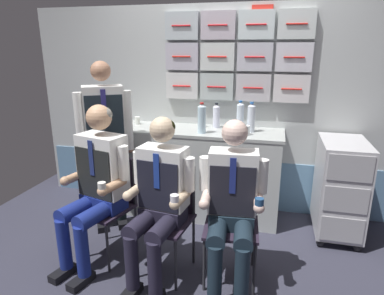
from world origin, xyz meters
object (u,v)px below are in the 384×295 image
at_px(folding_chair_left, 112,195).
at_px(service_trolley, 340,186).
at_px(water_bottle_tall, 240,117).
at_px(crew_member_right, 159,195).
at_px(crew_member_near_trolley, 232,200).
at_px(snack_banana, 164,125).
at_px(crew_member_standing, 105,134).
at_px(coffee_cup_white, 246,130).
at_px(crew_member_left, 96,179).
at_px(folding_chair_near_trolley, 232,211).
at_px(folding_chair_right, 169,206).

bearing_deg(folding_chair_left, service_trolley, 21.32).
bearing_deg(water_bottle_tall, crew_member_right, -111.51).
height_order(crew_member_right, crew_member_near_trolley, crew_member_right).
bearing_deg(snack_banana, crew_member_standing, -128.70).
relative_size(crew_member_standing, coffee_cup_white, 18.12).
height_order(crew_member_near_trolley, coffee_cup_white, crew_member_near_trolley).
xyz_separation_m(crew_member_left, coffee_cup_white, (1.09, 0.91, 0.25)).
height_order(crew_member_near_trolley, snack_banana, crew_member_near_trolley).
relative_size(service_trolley, snack_banana, 5.34).
distance_m(folding_chair_near_trolley, crew_member_standing, 1.40).
relative_size(folding_chair_right, folding_chair_near_trolley, 1.00).
bearing_deg(service_trolley, snack_banana, 175.77).
relative_size(crew_member_right, snack_banana, 7.30).
distance_m(service_trolley, coffee_cup_white, 1.01).
xyz_separation_m(crew_member_near_trolley, crew_member_standing, (-1.28, 0.58, 0.26)).
xyz_separation_m(folding_chair_right, water_bottle_tall, (0.43, 0.99, 0.55)).
relative_size(folding_chair_right, water_bottle_tall, 2.79).
height_order(folding_chair_right, crew_member_standing, crew_member_standing).
distance_m(folding_chair_near_trolley, crew_member_near_trolley, 0.23).
height_order(service_trolley, folding_chair_right, service_trolley).
relative_size(service_trolley, coffee_cup_white, 10.31).
bearing_deg(snack_banana, coffee_cup_white, -8.59).
xyz_separation_m(water_bottle_tall, snack_banana, (-0.79, -0.02, -0.12)).
bearing_deg(crew_member_left, crew_member_right, -9.91).
xyz_separation_m(crew_member_right, snack_banana, (-0.34, 1.13, 0.26)).
xyz_separation_m(crew_member_right, crew_member_near_trolley, (0.53, 0.05, -0.00)).
bearing_deg(crew_member_standing, folding_chair_left, -59.20).
distance_m(folding_chair_right, water_bottle_tall, 1.21).
relative_size(service_trolley, water_bottle_tall, 3.04).
distance_m(folding_chair_left, snack_banana, 1.00).
distance_m(crew_member_left, crew_member_right, 0.57).
relative_size(folding_chair_right, snack_banana, 4.91).
bearing_deg(folding_chair_near_trolley, snack_banana, 132.75).
xyz_separation_m(service_trolley, snack_banana, (-1.76, 0.13, 0.46)).
bearing_deg(crew_member_near_trolley, folding_chair_right, 167.46).
relative_size(folding_chair_near_trolley, water_bottle_tall, 2.79).
bearing_deg(snack_banana, folding_chair_right, -69.72).
distance_m(water_bottle_tall, snack_banana, 0.80).
xyz_separation_m(crew_member_left, folding_chair_right, (0.58, 0.06, -0.21)).
xyz_separation_m(service_trolley, folding_chair_left, (-1.93, -0.75, 0.03)).
xyz_separation_m(crew_member_left, water_bottle_tall, (1.01, 1.05, 0.35)).
bearing_deg(service_trolley, folding_chair_left, -158.68).
xyz_separation_m(service_trolley, crew_member_right, (-1.42, -1.00, 0.20)).
xyz_separation_m(folding_chair_left, water_bottle_tall, (0.97, 0.90, 0.55)).
height_order(crew_member_near_trolley, crew_member_standing, crew_member_standing).
height_order(folding_chair_right, folding_chair_near_trolley, same).
bearing_deg(water_bottle_tall, crew_member_near_trolley, -85.88).
relative_size(service_trolley, crew_member_right, 0.73).
bearing_deg(crew_member_right, folding_chair_near_trolley, 21.75).
xyz_separation_m(folding_chair_left, snack_banana, (0.18, 0.88, 0.43)).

